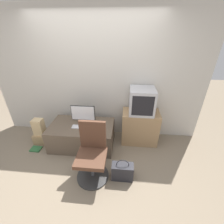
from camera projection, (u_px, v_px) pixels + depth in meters
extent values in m
plane|color=#7F705B|center=(86.00, 176.00, 2.53)|extent=(12.00, 12.00, 0.00)
cube|color=beige|center=(97.00, 78.00, 3.05)|extent=(4.40, 0.05, 2.60)
cube|color=brown|center=(82.00, 135.00, 3.13)|extent=(1.28, 0.75, 0.48)
cube|color=#A37F56|center=(140.00, 127.00, 3.18)|extent=(0.74, 0.44, 0.71)
cylinder|color=#2D2D2D|center=(84.00, 123.00, 3.07)|extent=(0.21, 0.21, 0.02)
cylinder|color=#2D2D2D|center=(84.00, 121.00, 3.05)|extent=(0.10, 0.10, 0.07)
cube|color=#2D2D2D|center=(83.00, 113.00, 2.97)|extent=(0.48, 0.01, 0.32)
cube|color=silver|center=(83.00, 113.00, 2.96)|extent=(0.46, 0.02, 0.29)
cube|color=silver|center=(81.00, 127.00, 2.95)|extent=(0.37, 0.12, 0.01)
ellipsoid|color=silver|center=(94.00, 128.00, 2.90)|extent=(0.06, 0.04, 0.03)
cube|color=#B7B7BC|center=(142.00, 101.00, 2.89)|extent=(0.48, 0.46, 0.50)
cube|color=black|center=(143.00, 106.00, 2.70)|extent=(0.39, 0.01, 0.39)
cylinder|color=#333333|center=(93.00, 176.00, 2.52)|extent=(0.53, 0.53, 0.03)
cylinder|color=#4C4C51|center=(92.00, 167.00, 2.42)|extent=(0.05, 0.05, 0.37)
cube|color=#513323|center=(91.00, 158.00, 2.32)|extent=(0.46, 0.46, 0.07)
cube|color=#513323|center=(93.00, 135.00, 2.36)|extent=(0.42, 0.05, 0.50)
cube|color=#A3845B|center=(42.00, 138.00, 3.25)|extent=(0.30, 0.23, 0.21)
cube|color=#D1B27F|center=(39.00, 127.00, 3.11)|extent=(0.20, 0.17, 0.36)
cube|color=#232328|center=(122.00, 172.00, 2.43)|extent=(0.35, 0.17, 0.30)
torus|color=#232328|center=(123.00, 165.00, 2.35)|extent=(0.20, 0.01, 0.20)
cube|color=#2D6638|center=(36.00, 149.00, 3.09)|extent=(0.21, 0.16, 0.02)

